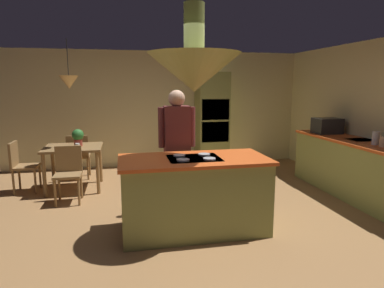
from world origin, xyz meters
The scene contains 16 objects.
ground centered at (0.00, 0.00, 0.00)m, with size 8.16×8.16×0.00m, color #9E7042.
wall_back centered at (0.00, 3.45, 1.27)m, with size 6.80×0.10×2.55m, color beige.
kitchen_island centered at (0.00, -0.20, 0.47)m, with size 1.83×0.90×0.95m.
counter_run_right centered at (2.84, 0.60, 0.48)m, with size 0.73×2.60×0.93m.
oven_tower centered at (1.10, 3.04, 1.04)m, with size 0.66×0.62×2.09m.
dining_table centered at (-1.70, 1.90, 0.65)m, with size 0.96×0.85×0.76m.
person_at_island centered at (-0.09, 0.52, 1.01)m, with size 0.53×0.23×1.75m.
range_hood centered at (0.00, -0.20, 1.99)m, with size 1.10×1.10×1.00m.
pendant_light_over_table centered at (-1.70, 1.90, 1.86)m, with size 0.32×0.32×0.82m.
chair_facing_island centered at (-1.70, 1.26, 0.50)m, with size 0.40×0.40×0.87m.
chair_by_back_wall centered at (-1.70, 2.54, 0.50)m, with size 0.40×0.40×0.87m.
chair_at_corner centered at (-2.56, 1.90, 0.50)m, with size 0.40×0.40×0.87m.
potted_plant_on_table centered at (-1.61, 1.93, 0.93)m, with size 0.20×0.20×0.30m.
cup_on_table centered at (-1.60, 1.69, 0.81)m, with size 0.07×0.07×0.09m, color white.
canister_sugar centered at (2.84, 0.14, 1.04)m, with size 0.11×0.11×0.20m, color silver.
microwave_on_counter centered at (2.84, 1.37, 1.07)m, with size 0.46×0.36×0.28m, color #232326.
Camera 1 is at (-0.84, -4.12, 1.82)m, focal length 31.38 mm.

